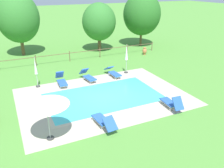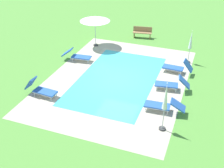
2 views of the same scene
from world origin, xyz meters
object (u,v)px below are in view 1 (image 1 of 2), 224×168
at_px(sun_lounger_north_mid, 104,121).
at_px(sun_lounger_north_end, 171,103).
at_px(sun_lounger_south_near_corner, 88,76).
at_px(patio_umbrella_closed_row_west, 127,55).
at_px(tree_centre, 142,14).
at_px(patio_umbrella_closed_row_mid_west, 36,69).
at_px(terracotta_urn_near_fence, 145,51).
at_px(sun_lounger_north_near_steps, 113,72).
at_px(patio_umbrella_open_foreground, 46,102).
at_px(sun_lounger_north_far, 61,80).
at_px(tree_east_mid, 99,22).
at_px(tree_far_west, 18,18).

bearing_deg(sun_lounger_north_mid, sun_lounger_north_end, 1.09).
height_order(sun_lounger_south_near_corner, patio_umbrella_closed_row_west, patio_umbrella_closed_row_west).
height_order(sun_lounger_south_near_corner, tree_centre, tree_centre).
relative_size(sun_lounger_north_end, patio_umbrella_closed_row_mid_west, 0.82).
bearing_deg(terracotta_urn_near_fence, sun_lounger_north_near_steps, -143.19).
relative_size(patio_umbrella_open_foreground, terracotta_urn_near_fence, 2.85).
height_order(sun_lounger_north_far, tree_east_mid, tree_east_mid).
xyz_separation_m(sun_lounger_north_mid, tree_east_mid, (5.94, 14.86, 2.92)).
height_order(patio_umbrella_open_foreground, tree_east_mid, tree_east_mid).
distance_m(patio_umbrella_open_foreground, terracotta_urn_near_fence, 16.82).
height_order(patio_umbrella_closed_row_mid_west, terracotta_urn_near_fence, patio_umbrella_closed_row_mid_west).
xyz_separation_m(sun_lounger_north_mid, sun_lounger_north_end, (4.62, 0.09, 0.03)).
height_order(sun_lounger_north_mid, sun_lounger_north_far, sun_lounger_north_far).
bearing_deg(sun_lounger_south_near_corner, tree_east_mid, 61.67).
bearing_deg(tree_far_west, patio_umbrella_closed_row_west, -52.72).
xyz_separation_m(patio_umbrella_closed_row_mid_west, tree_east_mid, (8.28, 7.76, 1.87)).
height_order(sun_lounger_north_end, patio_umbrella_closed_row_west, patio_umbrella_closed_row_west).
xyz_separation_m(sun_lounger_north_mid, tree_centre, (11.62, 15.00, 3.47)).
height_order(sun_lounger_north_far, patio_umbrella_closed_row_mid_west, patio_umbrella_closed_row_mid_west).
bearing_deg(patio_umbrella_closed_row_mid_west, patio_umbrella_closed_row_west, -1.22).
distance_m(terracotta_urn_near_fence, tree_far_west, 13.76).
bearing_deg(sun_lounger_north_end, tree_centre, 64.86).
bearing_deg(tree_east_mid, sun_lounger_north_far, -128.63).
bearing_deg(sun_lounger_north_far, patio_umbrella_closed_row_west, 2.96).
bearing_deg(tree_centre, sun_lounger_north_end, -115.14).
relative_size(sun_lounger_north_far, sun_lounger_north_end, 1.01).
distance_m(sun_lounger_north_far, sun_lounger_north_end, 8.40).
bearing_deg(patio_umbrella_closed_row_west, sun_lounger_south_near_corner, -175.87).
relative_size(patio_umbrella_closed_row_west, patio_umbrella_closed_row_mid_west, 1.11).
xyz_separation_m(sun_lounger_north_near_steps, sun_lounger_north_far, (-4.39, -0.02, 0.03)).
bearing_deg(patio_umbrella_closed_row_mid_west, sun_lounger_north_end, -45.24).
distance_m(sun_lounger_south_near_corner, terracotta_urn_near_fence, 9.36).
xyz_separation_m(sun_lounger_north_near_steps, sun_lounger_north_mid, (-3.76, -6.67, 0.01)).
relative_size(patio_umbrella_closed_row_west, tree_centre, 0.40).
bearing_deg(tree_east_mid, patio_umbrella_closed_row_mid_west, -136.87).
relative_size(sun_lounger_north_near_steps, tree_centre, 0.33).
relative_size(tree_centre, tree_east_mid, 1.18).
height_order(sun_lounger_north_mid, sun_lounger_south_near_corner, sun_lounger_south_near_corner).
bearing_deg(sun_lounger_south_near_corner, sun_lounger_north_far, -179.03).
bearing_deg(sun_lounger_north_end, patio_umbrella_closed_row_mid_west, 134.76).
bearing_deg(tree_centre, tree_far_west, 172.79).
distance_m(sun_lounger_north_near_steps, patio_umbrella_closed_row_mid_west, 6.21).
xyz_separation_m(sun_lounger_north_end, sun_lounger_south_near_corner, (-3.09, 6.59, -0.02)).
height_order(sun_lounger_north_near_steps, sun_lounger_north_mid, sun_lounger_north_mid).
height_order(sun_lounger_south_near_corner, tree_far_west, tree_far_west).
bearing_deg(patio_umbrella_closed_row_west, patio_umbrella_open_foreground, -139.67).
height_order(sun_lounger_north_far, tree_far_west, tree_far_west).
distance_m(sun_lounger_south_near_corner, tree_centre, 13.53).
bearing_deg(patio_umbrella_open_foreground, tree_far_west, 88.13).
relative_size(patio_umbrella_closed_row_mid_west, tree_far_west, 0.35).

